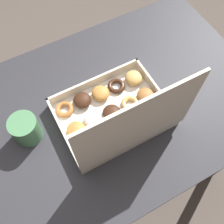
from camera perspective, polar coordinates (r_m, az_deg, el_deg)
The scene contains 4 objects.
ground_plane at distance 1.61m, azimuth -0.33°, elevation -11.70°, with size 8.00×8.00×0.00m, color #564C44.
dining_table at distance 1.01m, azimuth -0.52°, elevation -1.87°, with size 1.09×0.72×0.76m.
donut_box at distance 0.83m, azimuth 0.78°, elevation -0.73°, with size 0.35×0.28×0.31m.
coffee_mug at distance 0.86m, azimuth -18.29°, elevation -3.51°, with size 0.09×0.09×0.09m.
Camera 1 is at (0.20, 0.39, 1.55)m, focal length 42.00 mm.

